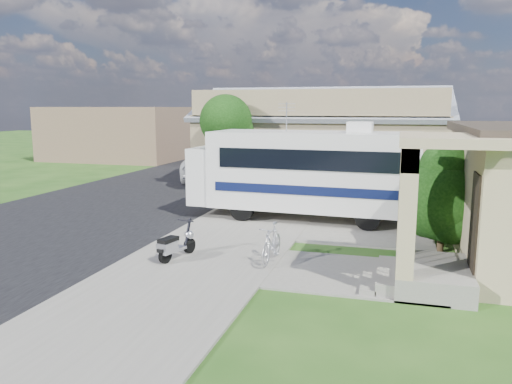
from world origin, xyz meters
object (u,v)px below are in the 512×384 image
(motorhome, at_px, (306,171))
(shrub, at_px, (446,196))
(van, at_px, (238,153))
(garden_hose, at_px, (391,263))
(scooter, at_px, (175,245))
(pickup_truck, at_px, (216,164))
(bicycle, at_px, (272,245))

(motorhome, bearing_deg, shrub, -31.34)
(motorhome, xyz_separation_m, van, (-7.44, 15.01, -0.87))
(garden_hose, bearing_deg, scooter, -168.43)
(scooter, height_order, garden_hose, scooter)
(shrub, bearing_deg, van, 123.49)
(van, xyz_separation_m, garden_hose, (10.52, -19.75, -0.81))
(van, distance_m, garden_hose, 22.39)
(scooter, xyz_separation_m, pickup_truck, (-4.32, 14.60, 0.41))
(bicycle, relative_size, pickup_truck, 0.27)
(motorhome, bearing_deg, pickup_truck, 129.63)
(motorhome, relative_size, shrub, 2.64)
(motorhome, height_order, scooter, motorhome)
(motorhome, relative_size, garden_hose, 19.26)
(bicycle, bearing_deg, shrub, 30.60)
(bicycle, xyz_separation_m, pickup_truck, (-6.79, 14.09, 0.36))
(bicycle, height_order, van, van)
(scooter, bearing_deg, van, 116.76)
(bicycle, distance_m, pickup_truck, 15.64)
(scooter, relative_size, bicycle, 0.89)
(motorhome, height_order, bicycle, motorhome)
(scooter, height_order, van, van)
(garden_hose, bearing_deg, bicycle, -168.54)
(shrub, height_order, van, shrub)
(shrub, relative_size, bicycle, 1.88)
(bicycle, xyz_separation_m, van, (-7.56, 20.35, 0.41))
(motorhome, distance_m, garden_hose, 5.89)
(pickup_truck, bearing_deg, scooter, 96.60)
(pickup_truck, height_order, van, van)
(motorhome, bearing_deg, bicycle, -86.49)
(motorhome, bearing_deg, van, 118.67)
(shrub, distance_m, garden_hose, 2.69)
(bicycle, distance_m, van, 21.71)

